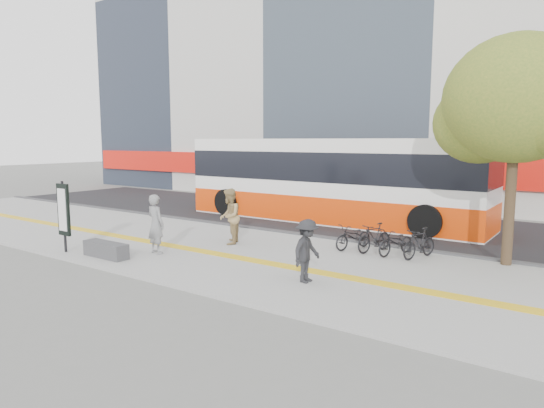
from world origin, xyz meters
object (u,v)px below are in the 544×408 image
Objects in this scene: street_tree at (516,102)px; seated_woman at (156,224)px; bench at (106,250)px; signboard at (63,211)px; bus at (329,182)px; pedestrian_tan at (230,216)px; pedestrian_dark at (307,251)px.

seated_woman is at bearing -151.73° from street_tree.
bench is at bearing -148.38° from street_tree.
street_tree reaches higher than signboard.
bus reaches higher than pedestrian_tan.
pedestrian_tan is at bearing 48.57° from signboard.
pedestrian_tan reaches higher than pedestrian_dark.
bus is at bearing 77.46° from bench.
street_tree is 8.92m from bus.
street_tree is 3.49× the size of seated_woman.
bench is 0.25× the size of street_tree.
signboard is 10.69m from bus.
pedestrian_dark is at bearing 11.53° from signboard.
signboard reaches higher than pedestrian_tan.
seated_woman is at bearing -52.67° from pedestrian_tan.
seated_woman is 1.17× the size of pedestrian_dark.
signboard is (-1.60, -0.31, 1.06)m from bench.
bus is 8.52× the size of pedestrian_dark.
signboard is at bearing -71.69° from pedestrian_tan.
pedestrian_tan is (-8.00, -2.49, -3.51)m from street_tree.
pedestrian_dark is (7.74, 1.58, -0.51)m from signboard.
seated_woman is (0.83, 1.21, 0.68)m from bench.
pedestrian_tan is at bearing 63.19° from bench.
street_tree is 4.08× the size of pedestrian_dark.
seated_woman is (-8.95, -4.82, -3.53)m from street_tree.
pedestrian_tan reaches higher than bench.
pedestrian_tan is (-0.37, -6.17, -0.71)m from bus.
bench is 1.94m from signboard.
signboard is 1.22× the size of seated_woman.
seated_woman is at bearing 55.60° from bench.
signboard reaches higher than pedestrian_dark.
pedestrian_dark is at bearing -64.73° from bus.
street_tree is at bearing -25.76° from bus.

